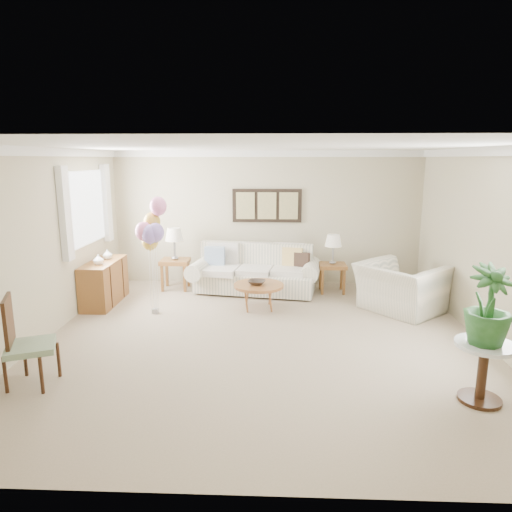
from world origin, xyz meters
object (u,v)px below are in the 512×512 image
at_px(sofa, 256,273).
at_px(coffee_table, 259,286).
at_px(balloon_cluster, 152,228).
at_px(accent_chair, 23,340).
at_px(armchair, 400,288).

distance_m(sofa, coffee_table, 1.01).
distance_m(sofa, balloon_cluster, 2.29).
distance_m(coffee_table, accent_chair, 3.67).
bearing_deg(balloon_cluster, armchair, 3.91).
distance_m(sofa, armchair, 2.61).
relative_size(sofa, accent_chair, 2.52).
distance_m(accent_chair, balloon_cluster, 2.68).
distance_m(armchair, balloon_cluster, 4.09).
height_order(sofa, accent_chair, accent_chair).
bearing_deg(armchair, balloon_cluster, 53.23).
distance_m(armchair, accent_chair, 5.47).
xyz_separation_m(accent_chair, balloon_cluster, (0.81, 2.41, 0.87)).
relative_size(coffee_table, balloon_cluster, 0.44).
bearing_deg(armchair, coffee_table, 48.47).
xyz_separation_m(sofa, balloon_cluster, (-1.57, -1.31, 1.04)).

